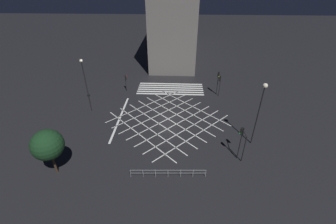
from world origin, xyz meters
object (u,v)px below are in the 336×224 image
traffic_light_nw_main (241,137)px  street_tree_near (47,145)px  street_lamp_west (85,77)px  traffic_light_nw_cross (243,138)px  street_lamp_east (262,100)px  traffic_light_sw_cross (218,79)px  traffic_light_sw_main (220,82)px  traffic_light_se_main (126,80)px

traffic_light_nw_main → street_tree_near: bearing=8.8°
street_lamp_west → traffic_light_nw_cross: bearing=156.6°
street_lamp_east → street_tree_near: bearing=14.9°
traffic_light_nw_main → street_lamp_west: street_lamp_west is taller
traffic_light_sw_cross → street_lamp_east: size_ratio=0.51×
street_lamp_east → street_lamp_west: bearing=-16.4°
traffic_light_nw_cross → traffic_light_sw_main: 15.70m
traffic_light_sw_main → street_tree_near: (20.77, 19.46, 1.19)m
traffic_light_sw_cross → traffic_light_sw_main: bearing=29.4°
traffic_light_sw_cross → traffic_light_nw_main: 16.69m
traffic_light_nw_cross → traffic_light_sw_main: (0.40, -15.69, 0.09)m
traffic_light_sw_main → street_lamp_east: bearing=100.4°
street_tree_near → street_lamp_west: bearing=-87.7°
street_tree_near → traffic_light_nw_cross: bearing=-169.9°
traffic_light_sw_cross → street_tree_near: street_tree_near is taller
traffic_light_nw_main → traffic_light_sw_main: (-0.08, -16.26, -0.47)m
traffic_light_sw_main → street_lamp_east: size_ratio=0.45×
street_lamp_east → traffic_light_sw_cross: bearing=-78.9°
traffic_light_sw_main → traffic_light_sw_cross: bearing=-60.6°
street_lamp_west → traffic_light_nw_main: bearing=154.8°
traffic_light_nw_main → street_tree_near: street_tree_near is taller
traffic_light_sw_main → street_lamp_east: street_lamp_east is taller
street_tree_near → traffic_light_se_main: bearing=-100.4°
traffic_light_nw_cross → street_lamp_east: 4.90m
street_lamp_east → street_lamp_west: size_ratio=1.00×
street_lamp_east → street_tree_near: 24.14m
street_lamp_east → street_tree_near: (23.21, 6.15, -2.48)m
traffic_light_sw_cross → street_tree_near: 28.59m
traffic_light_nw_cross → street_tree_near: 21.54m
street_lamp_east → traffic_light_sw_main: bearing=-79.6°
traffic_light_sw_cross → street_lamp_east: 14.37m
traffic_light_nw_cross → traffic_light_sw_cross: size_ratio=0.83×
traffic_light_se_main → street_lamp_west: (4.32, 7.43, 3.64)m
traffic_light_sw_cross → traffic_light_sw_main: (-0.24, 0.43, -0.38)m
street_lamp_west → street_tree_near: size_ratio=1.53×
traffic_light_se_main → traffic_light_nw_cross: 24.19m
traffic_light_nw_main → street_lamp_east: street_lamp_east is taller
traffic_light_nw_main → street_lamp_west: (21.21, -9.96, 2.69)m
traffic_light_nw_cross → traffic_light_sw_cross: 16.14m
traffic_light_nw_cross → street_tree_near: street_tree_near is taller
traffic_light_se_main → street_lamp_east: 24.55m
street_lamp_east → traffic_light_se_main: bearing=-36.6°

